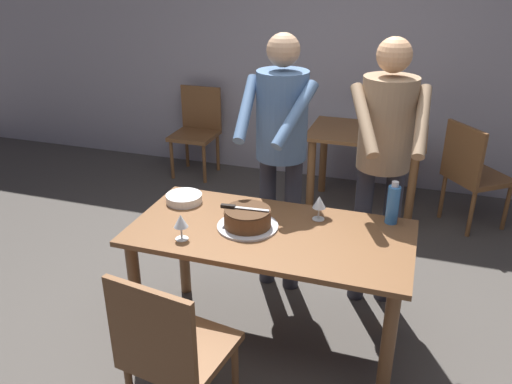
{
  "coord_description": "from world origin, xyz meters",
  "views": [
    {
      "loc": [
        0.7,
        -2.39,
        2.11
      ],
      "look_at": [
        -0.13,
        0.15,
        0.9
      ],
      "focal_mm": 36.27,
      "sensor_mm": 36.0,
      "label": 1
    }
  ],
  "objects_px": {
    "cake_knife": "(235,207)",
    "chair_near_side": "(172,349)",
    "cake_on_platter": "(247,219)",
    "plate_stack": "(184,198)",
    "main_dining_table": "(270,250)",
    "background_table": "(366,149)",
    "background_chair_1": "(197,128)",
    "wine_glass_near": "(181,222)",
    "background_chair_0": "(472,172)",
    "water_bottle": "(393,204)",
    "person_standing_beside": "(385,148)",
    "person_cutting_cake": "(281,139)",
    "wine_glass_far": "(319,203)"
  },
  "relations": [
    {
      "from": "main_dining_table",
      "to": "wine_glass_near",
      "type": "relative_size",
      "value": 10.68
    },
    {
      "from": "main_dining_table",
      "to": "background_table",
      "type": "height_order",
      "value": "main_dining_table"
    },
    {
      "from": "main_dining_table",
      "to": "background_chair_0",
      "type": "xyz_separation_m",
      "value": [
        1.17,
        1.95,
        -0.14
      ]
    },
    {
      "from": "main_dining_table",
      "to": "person_cutting_cake",
      "type": "distance_m",
      "value": 0.75
    },
    {
      "from": "water_bottle",
      "to": "background_table",
      "type": "height_order",
      "value": "water_bottle"
    },
    {
      "from": "person_standing_beside",
      "to": "wine_glass_far",
      "type": "bearing_deg",
      "value": -126.42
    },
    {
      "from": "cake_on_platter",
      "to": "wine_glass_far",
      "type": "height_order",
      "value": "wine_glass_far"
    },
    {
      "from": "main_dining_table",
      "to": "wine_glass_far",
      "type": "distance_m",
      "value": 0.38
    },
    {
      "from": "plate_stack",
      "to": "background_chair_1",
      "type": "height_order",
      "value": "background_chair_1"
    },
    {
      "from": "cake_on_platter",
      "to": "wine_glass_near",
      "type": "xyz_separation_m",
      "value": [
        -0.29,
        -0.23,
        0.05
      ]
    },
    {
      "from": "cake_on_platter",
      "to": "plate_stack",
      "type": "bearing_deg",
      "value": 158.5
    },
    {
      "from": "background_chair_1",
      "to": "person_cutting_cake",
      "type": "bearing_deg",
      "value": -51.67
    },
    {
      "from": "cake_knife",
      "to": "plate_stack",
      "type": "xyz_separation_m",
      "value": [
        -0.4,
        0.19,
        -0.09
      ]
    },
    {
      "from": "wine_glass_near",
      "to": "background_chair_0",
      "type": "xyz_separation_m",
      "value": [
        1.59,
        2.19,
        -0.36
      ]
    },
    {
      "from": "cake_on_platter",
      "to": "background_chair_1",
      "type": "xyz_separation_m",
      "value": [
        -1.38,
        2.36,
        -0.31
      ]
    },
    {
      "from": "cake_on_platter",
      "to": "background_chair_1",
      "type": "relative_size",
      "value": 0.38
    },
    {
      "from": "background_chair_1",
      "to": "chair_near_side",
      "type": "bearing_deg",
      "value": -67.8
    },
    {
      "from": "water_bottle",
      "to": "wine_glass_near",
      "type": "bearing_deg",
      "value": -152.52
    },
    {
      "from": "background_table",
      "to": "chair_near_side",
      "type": "bearing_deg",
      "value": -100.65
    },
    {
      "from": "wine_glass_near",
      "to": "background_chair_0",
      "type": "relative_size",
      "value": 0.16
    },
    {
      "from": "plate_stack",
      "to": "wine_glass_far",
      "type": "relative_size",
      "value": 1.53
    },
    {
      "from": "cake_knife",
      "to": "background_chair_0",
      "type": "height_order",
      "value": "background_chair_0"
    },
    {
      "from": "background_chair_0",
      "to": "water_bottle",
      "type": "bearing_deg",
      "value": -108.44
    },
    {
      "from": "chair_near_side",
      "to": "wine_glass_near",
      "type": "bearing_deg",
      "value": 109.22
    },
    {
      "from": "person_cutting_cake",
      "to": "background_table",
      "type": "distance_m",
      "value": 1.54
    },
    {
      "from": "chair_near_side",
      "to": "person_cutting_cake",
      "type": "bearing_deg",
      "value": 84.73
    },
    {
      "from": "person_standing_beside",
      "to": "background_chair_1",
      "type": "height_order",
      "value": "person_standing_beside"
    },
    {
      "from": "background_chair_1",
      "to": "main_dining_table",
      "type": "bearing_deg",
      "value": -57.38
    },
    {
      "from": "main_dining_table",
      "to": "chair_near_side",
      "type": "xyz_separation_m",
      "value": [
        -0.24,
        -0.76,
        -0.14
      ]
    },
    {
      "from": "person_cutting_cake",
      "to": "background_chair_0",
      "type": "distance_m",
      "value": 1.96
    },
    {
      "from": "wine_glass_near",
      "to": "chair_near_side",
      "type": "relative_size",
      "value": 0.16
    },
    {
      "from": "cake_on_platter",
      "to": "cake_knife",
      "type": "bearing_deg",
      "value": -175.32
    },
    {
      "from": "wine_glass_near",
      "to": "chair_near_side",
      "type": "distance_m",
      "value": 0.66
    },
    {
      "from": "main_dining_table",
      "to": "background_chair_1",
      "type": "height_order",
      "value": "background_chair_1"
    },
    {
      "from": "water_bottle",
      "to": "plate_stack",
      "type": "bearing_deg",
      "value": -174.4
    },
    {
      "from": "plate_stack",
      "to": "wine_glass_near",
      "type": "bearing_deg",
      "value": -66.11
    },
    {
      "from": "main_dining_table",
      "to": "cake_knife",
      "type": "height_order",
      "value": "cake_knife"
    },
    {
      "from": "plate_stack",
      "to": "person_cutting_cake",
      "type": "distance_m",
      "value": 0.71
    },
    {
      "from": "person_cutting_cake",
      "to": "background_table",
      "type": "relative_size",
      "value": 1.72
    },
    {
      "from": "main_dining_table",
      "to": "person_standing_beside",
      "type": "relative_size",
      "value": 0.89
    },
    {
      "from": "person_standing_beside",
      "to": "background_chair_1",
      "type": "bearing_deg",
      "value": 139.47
    },
    {
      "from": "chair_near_side",
      "to": "main_dining_table",
      "type": "bearing_deg",
      "value": 72.61
    },
    {
      "from": "wine_glass_far",
      "to": "water_bottle",
      "type": "xyz_separation_m",
      "value": [
        0.4,
        0.09,
        0.01
      ]
    },
    {
      "from": "cake_knife",
      "to": "person_standing_beside",
      "type": "distance_m",
      "value": 0.98
    },
    {
      "from": "wine_glass_near",
      "to": "cake_knife",
      "type": "bearing_deg",
      "value": 46.32
    },
    {
      "from": "main_dining_table",
      "to": "wine_glass_near",
      "type": "distance_m",
      "value": 0.53
    },
    {
      "from": "wine_glass_near",
      "to": "wine_glass_far",
      "type": "relative_size",
      "value": 1.0
    },
    {
      "from": "wine_glass_far",
      "to": "main_dining_table",
      "type": "bearing_deg",
      "value": -135.65
    },
    {
      "from": "cake_knife",
      "to": "chair_near_side",
      "type": "bearing_deg",
      "value": -92.64
    },
    {
      "from": "background_chair_1",
      "to": "wine_glass_far",
      "type": "bearing_deg",
      "value": -51.06
    }
  ]
}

